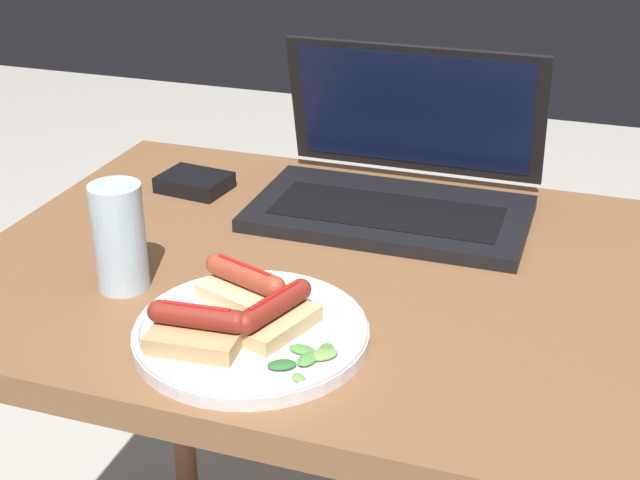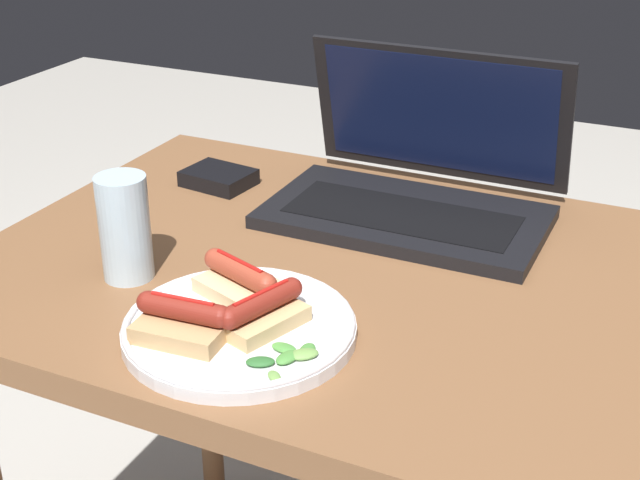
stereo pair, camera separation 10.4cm
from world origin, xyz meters
name	(u,v)px [view 2 (the right image)]	position (x,y,z in m)	size (l,w,h in m)	color
desk	(424,336)	(0.00, 0.00, 0.66)	(1.14, 0.67, 0.73)	brown
laptop	(415,186)	(-0.09, 0.19, 0.77)	(0.38, 0.27, 0.22)	black
plate	(240,328)	(-0.15, -0.20, 0.74)	(0.25, 0.25, 0.02)	silver
sausage_toast_left	(262,312)	(-0.12, -0.19, 0.77)	(0.08, 0.11, 0.04)	tan
sausage_toast_middle	(184,320)	(-0.19, -0.24, 0.76)	(0.11, 0.08, 0.05)	tan
sausage_toast_right	(240,280)	(-0.18, -0.14, 0.77)	(0.11, 0.10, 0.05)	#D6B784
salad_pile	(288,356)	(-0.07, -0.23, 0.75)	(0.07, 0.08, 0.01)	#4C8E3D
drinking_glass	(125,228)	(-0.34, -0.13, 0.80)	(0.06, 0.06, 0.13)	silver
external_drive	(219,178)	(-0.39, 0.17, 0.74)	(0.11, 0.09, 0.02)	black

